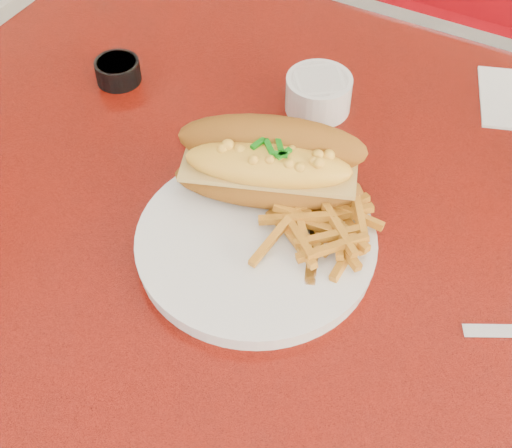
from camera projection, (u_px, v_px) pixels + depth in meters
The scene contains 8 objects.
diner_table at pixel (336, 303), 0.90m from camera, with size 1.23×0.83×0.77m.
booth_bench_far at pixel (472, 123), 1.61m from camera, with size 1.20×0.51×0.90m.
dinner_plate at pixel (256, 243), 0.74m from camera, with size 0.31×0.31×0.02m.
mac_hoagie at pixel (270, 163), 0.76m from camera, with size 0.23×0.16×0.09m.
fries_pile at pixel (315, 222), 0.73m from camera, with size 0.11×0.10×0.03m, color orange, non-canonical shape.
fork at pixel (317, 220), 0.75m from camera, with size 0.07×0.16×0.00m.
gravy_ramekin at pixel (318, 92), 0.88m from camera, with size 0.10×0.10×0.05m.
sauce_cup_left at pixel (118, 70), 0.93m from camera, with size 0.07×0.07×0.03m.
Camera 1 is at (0.16, -0.50, 1.36)m, focal length 50.00 mm.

